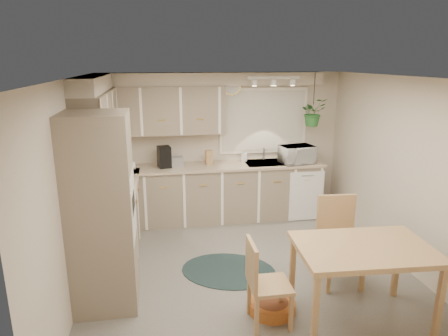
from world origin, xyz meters
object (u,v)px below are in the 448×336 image
(dining_table, at_px, (361,284))
(microwave, at_px, (297,153))
(chair_left, at_px, (270,283))
(braided_rug, at_px, (228,270))
(chair_back, at_px, (341,243))
(pet_bed, at_px, (272,306))

(dining_table, height_order, microwave, microwave)
(chair_left, relative_size, braided_rug, 0.75)
(braided_rug, height_order, microwave, microwave)
(chair_back, distance_m, braided_rug, 1.44)
(pet_bed, bearing_deg, braided_rug, 108.85)
(braided_rug, bearing_deg, chair_left, -78.04)
(dining_table, relative_size, chair_back, 1.26)
(microwave, bearing_deg, dining_table, -107.30)
(dining_table, bearing_deg, braided_rug, 133.95)
(chair_back, relative_size, braided_rug, 0.87)
(chair_back, xyz_separation_m, pet_bed, (-0.94, -0.41, -0.46))
(chair_left, height_order, pet_bed, chair_left)
(dining_table, distance_m, chair_back, 0.71)
(pet_bed, distance_m, microwave, 2.96)
(braided_rug, bearing_deg, microwave, 48.73)
(chair_back, distance_m, microwave, 2.21)
(braided_rug, relative_size, microwave, 2.27)
(pet_bed, bearing_deg, dining_table, -18.72)
(microwave, bearing_deg, chair_left, -125.40)
(braided_rug, bearing_deg, dining_table, -46.05)
(chair_back, bearing_deg, pet_bed, 27.78)
(dining_table, distance_m, microwave, 2.91)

